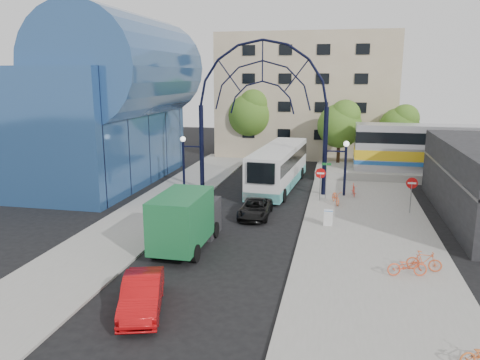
% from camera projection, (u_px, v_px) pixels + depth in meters
% --- Properties ---
extents(ground, '(120.00, 120.00, 0.00)m').
position_uv_depth(ground, '(217.00, 255.00, 24.81)').
color(ground, black).
rests_on(ground, ground).
extents(sidewalk_east, '(8.00, 56.00, 0.12)m').
position_uv_depth(sidewalk_east, '(369.00, 240.00, 26.98)').
color(sidewalk_east, gray).
rests_on(sidewalk_east, ground).
extents(plaza_west, '(5.00, 50.00, 0.12)m').
position_uv_depth(plaza_west, '(148.00, 215.00, 31.85)').
color(plaza_west, gray).
rests_on(plaza_west, ground).
extents(gateway_arch, '(13.64, 0.44, 12.10)m').
position_uv_depth(gateway_arch, '(262.00, 86.00, 36.29)').
color(gateway_arch, black).
rests_on(gateway_arch, ground).
extents(stop_sign, '(0.80, 0.07, 2.50)m').
position_uv_depth(stop_sign, '(320.00, 176.00, 34.84)').
color(stop_sign, slate).
rests_on(stop_sign, sidewalk_east).
extents(do_not_enter_sign, '(0.76, 0.07, 2.48)m').
position_uv_depth(do_not_enter_sign, '(412.00, 187.00, 31.67)').
color(do_not_enter_sign, slate).
rests_on(do_not_enter_sign, sidewalk_east).
extents(street_name_sign, '(0.70, 0.70, 2.80)m').
position_uv_depth(street_name_sign, '(326.00, 173.00, 35.30)').
color(street_name_sign, slate).
rests_on(street_name_sign, sidewalk_east).
extents(sandwich_board, '(0.55, 0.61, 0.99)m').
position_uv_depth(sandwich_board, '(328.00, 216.00, 29.20)').
color(sandwich_board, white).
rests_on(sandwich_board, sidewalk_east).
extents(transit_hall, '(16.50, 18.00, 14.50)m').
position_uv_depth(transit_hall, '(91.00, 106.00, 40.79)').
color(transit_hall, '#2A4F83').
rests_on(transit_hall, ground).
extents(apartment_block, '(20.00, 12.10, 14.00)m').
position_uv_depth(apartment_block, '(307.00, 95.00, 56.23)').
color(apartment_block, tan).
rests_on(apartment_block, ground).
extents(tree_north_a, '(4.48, 4.48, 7.00)m').
position_uv_depth(tree_north_a, '(341.00, 123.00, 47.28)').
color(tree_north_a, '#382314').
rests_on(tree_north_a, ground).
extents(tree_north_b, '(5.12, 5.12, 8.00)m').
position_uv_depth(tree_north_b, '(251.00, 112.00, 53.00)').
color(tree_north_b, '#382314').
rests_on(tree_north_b, ground).
extents(tree_north_c, '(4.16, 4.16, 6.50)m').
position_uv_depth(tree_north_c, '(400.00, 126.00, 48.03)').
color(tree_north_c, '#382314').
rests_on(tree_north_c, ground).
extents(city_bus, '(3.74, 12.80, 3.47)m').
position_uv_depth(city_bus, '(279.00, 166.00, 39.57)').
color(city_bus, silver).
rests_on(city_bus, ground).
extents(green_truck, '(2.52, 6.41, 3.23)m').
position_uv_depth(green_truck, '(187.00, 219.00, 25.73)').
color(green_truck, black).
rests_on(green_truck, ground).
extents(black_suv, '(2.07, 4.33, 1.19)m').
position_uv_depth(black_suv, '(255.00, 208.00, 31.43)').
color(black_suv, black).
rests_on(black_suv, ground).
extents(red_sedan, '(2.75, 4.58, 1.43)m').
position_uv_depth(red_sedan, '(142.00, 294.00, 18.84)').
color(red_sedan, '#B30B0D').
rests_on(red_sedan, ground).
extents(bike_near_a, '(1.09, 1.96, 0.97)m').
position_uv_depth(bike_near_a, '(336.00, 197.00, 34.31)').
color(bike_near_a, orange).
rests_on(bike_near_a, sidewalk_east).
extents(bike_near_b, '(0.54, 1.58, 0.94)m').
position_uv_depth(bike_near_b, '(354.00, 190.00, 36.54)').
color(bike_near_b, '#FF4633').
rests_on(bike_near_b, sidewalk_east).
extents(bike_far_a, '(1.96, 1.00, 0.98)m').
position_uv_depth(bike_far_a, '(407.00, 266.00, 21.91)').
color(bike_far_a, '#E3532D').
rests_on(bike_far_a, sidewalk_east).
extents(bike_far_b, '(1.68, 0.67, 0.98)m').
position_uv_depth(bike_far_b, '(424.00, 261.00, 22.50)').
color(bike_far_b, '#CF5429').
rests_on(bike_far_b, sidewalk_east).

